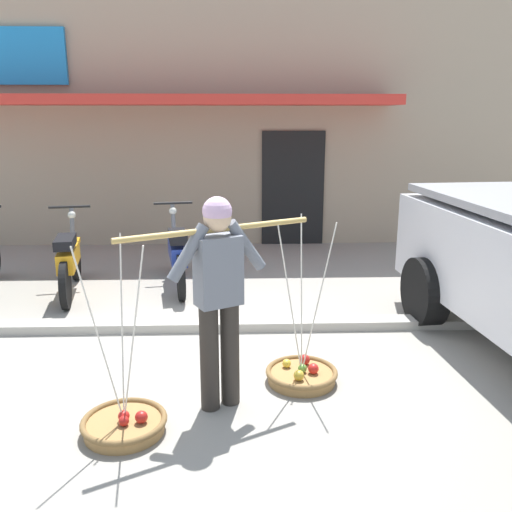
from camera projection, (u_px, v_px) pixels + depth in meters
name	position (u px, v px, depth m)	size (l,w,h in m)	color
ground_plane	(210.00, 357.00, 5.25)	(90.00, 90.00, 0.00)	gray
sidewalk_curb	(213.00, 325.00, 5.92)	(20.00, 0.24, 0.10)	#AEA89C
fruit_vendor	(219.00, 290.00, 4.14)	(1.42, 0.77, 1.70)	#2D2823
fruit_basket_left_side	(302.00, 374.00, 4.75)	(0.63, 0.63, 1.45)	#9E7542
fruit_basket_right_side	(125.00, 423.00, 3.99)	(0.63, 0.63, 1.45)	#9E7542
motorcycle_second_in_row	(69.00, 260.00, 7.00)	(0.56, 1.80, 1.09)	black
motorcycle_third_in_row	(177.00, 254.00, 7.31)	(0.55, 1.81, 1.09)	black
storefront_building	(192.00, 123.00, 11.69)	(13.00, 6.00, 4.20)	tan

